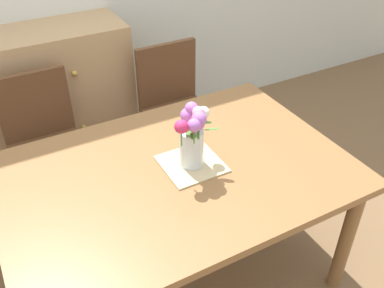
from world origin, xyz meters
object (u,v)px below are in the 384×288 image
dining_table (176,183)px  chair_left (44,138)px  dresser (27,107)px  chair_right (175,103)px  flower_vase (193,134)px

dining_table → chair_left: 0.99m
dining_table → dresser: 1.41m
dining_table → chair_left: (-0.43, 0.88, -0.14)m
chair_left → dresser: dresser is taller
chair_right → dresser: size_ratio=0.64×
chair_right → dining_table: bearing=63.8°
chair_right → flower_vase: (-0.35, -0.89, 0.40)m
dining_table → chair_left: size_ratio=1.76×
flower_vase → chair_left: bearing=120.1°
chair_right → chair_left: bearing=0.0°
dining_table → chair_right: size_ratio=1.76×
chair_left → flower_vase: (0.52, -0.89, 0.40)m
dining_table → dresser: (-0.45, 1.33, -0.16)m
chair_left → chair_right: (0.87, 0.00, 0.00)m
chair_left → flower_vase: 1.10m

